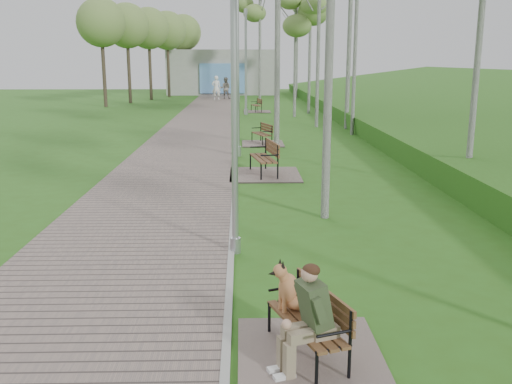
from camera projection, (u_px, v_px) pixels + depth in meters
walkway at (197, 133)px, 24.66m from camera, size 3.50×67.00×0.04m
kerb at (237, 133)px, 24.71m from camera, size 0.10×67.00×0.05m
building_north at (223, 72)px, 52.92m from camera, size 10.00×5.20×4.00m
bench_main at (303, 326)px, 6.01m from camera, size 1.54×1.71×1.34m
bench_second at (264, 168)px, 15.66m from camera, size 1.92×2.13×1.18m
bench_third at (262, 140)px, 21.49m from camera, size 1.55×1.73×0.95m
bench_far at (256, 109)px, 34.78m from camera, size 1.62×1.80×1.00m
lamp_post_near at (234, 126)px, 8.94m from camera, size 0.17×0.17×4.49m
lamp_post_second at (237, 75)px, 18.25m from camera, size 0.22×0.22×5.64m
lamp_post_third at (246, 66)px, 32.35m from camera, size 0.23×0.23×5.89m
pedestrian_near at (216, 88)px, 44.66m from camera, size 0.70×0.47×1.91m
pedestrian_far at (225, 88)px, 45.82m from camera, size 0.90×0.72×1.75m
birch_far_b at (296, 7)px, 30.52m from camera, size 2.47×2.47×7.47m
birch_distant_b at (298, 11)px, 45.71m from camera, size 2.36×2.36×8.81m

